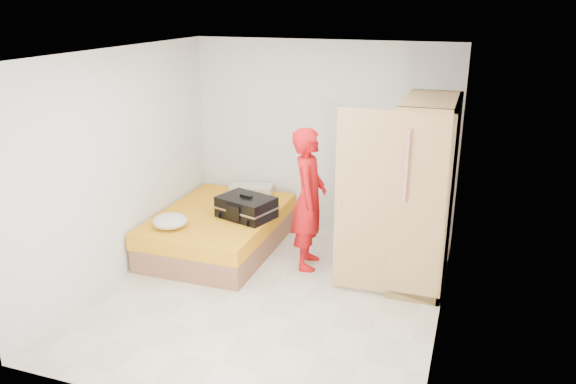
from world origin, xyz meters
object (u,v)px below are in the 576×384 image
(bed, at_px, (219,230))
(wardrobe, at_px, (420,198))
(person, at_px, (309,199))
(suitcase, at_px, (246,207))
(round_cushion, at_px, (170,221))

(bed, bearing_deg, wardrobe, -1.00)
(person, bearing_deg, suitcase, 76.11)
(bed, distance_m, person, 1.38)
(person, bearing_deg, bed, 75.47)
(wardrobe, height_order, suitcase, wardrobe)
(bed, height_order, wardrobe, wardrobe)
(bed, distance_m, suitcase, 0.55)
(person, bearing_deg, round_cushion, 99.09)
(bed, xyz_separation_m, round_cushion, (-0.33, -0.64, 0.33))
(wardrobe, height_order, round_cushion, wardrobe)
(person, xyz_separation_m, suitcase, (-0.83, 0.05, -0.22))
(person, height_order, round_cushion, person)
(bed, height_order, round_cushion, round_cushion)
(bed, relative_size, round_cushion, 4.83)
(suitcase, distance_m, round_cushion, 0.95)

